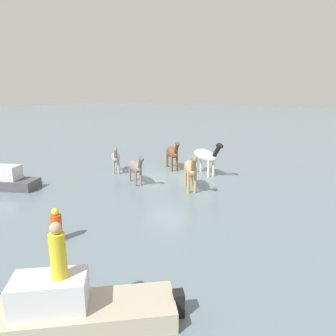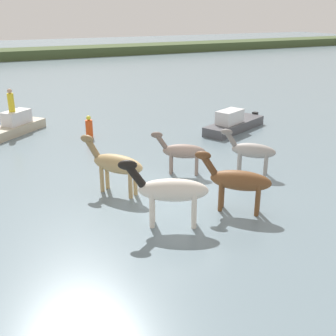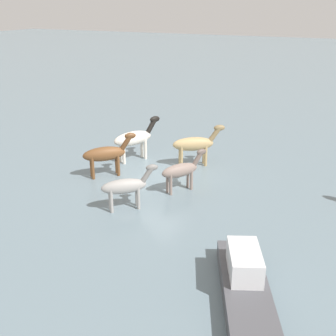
# 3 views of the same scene
# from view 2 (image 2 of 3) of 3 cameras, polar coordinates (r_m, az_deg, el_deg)

# --- Properties ---
(ground_plane) EXTENTS (171.97, 171.97, 0.00)m
(ground_plane) POSITION_cam_2_polar(r_m,az_deg,el_deg) (14.97, 2.24, -3.45)
(ground_plane) COLOR slate
(distant_shoreline) EXTENTS (154.77, 6.00, 2.40)m
(distant_shoreline) POSITION_cam_2_polar(r_m,az_deg,el_deg) (60.67, -20.85, 13.65)
(distant_shoreline) COLOR #40502D
(distant_shoreline) RESTS_ON ground_plane
(horse_lead) EXTENTS (2.06, 2.00, 1.93)m
(horse_lead) POSITION_cam_2_polar(r_m,az_deg,el_deg) (13.45, 9.43, -1.68)
(horse_lead) COLOR brown
(horse_lead) RESTS_ON ground_plane
(horse_pinto_flank) EXTENTS (1.98, 1.48, 1.68)m
(horse_pinto_flank) POSITION_cam_2_polar(r_m,az_deg,el_deg) (16.44, 1.92, 2.28)
(horse_pinto_flank) COLOR gray
(horse_pinto_flank) RESTS_ON ground_plane
(horse_chestnut_trailing) EXTENTS (2.53, 1.65, 2.08)m
(horse_chestnut_trailing) POSITION_cam_2_polar(r_m,az_deg,el_deg) (12.36, 0.27, -3.05)
(horse_chestnut_trailing) COLOR silver
(horse_chestnut_trailing) RESTS_ON ground_plane
(horse_dark_mare) EXTENTS (1.75, 1.87, 1.72)m
(horse_dark_mare) POSITION_cam_2_polar(r_m,az_deg,el_deg) (16.77, 11.26, 2.34)
(horse_dark_mare) COLOR #9E9993
(horse_dark_mare) RESTS_ON ground_plane
(horse_dun_straggler) EXTENTS (1.82, 2.30, 1.98)m
(horse_dun_straggler) POSITION_cam_2_polar(r_m,az_deg,el_deg) (14.72, -7.14, 0.57)
(horse_dun_straggler) COLOR tan
(horse_dun_straggler) RESTS_ON ground_plane
(boat_launch_far) EXTENTS (3.91, 3.57, 1.32)m
(boat_launch_far) POSITION_cam_2_polar(r_m,az_deg,el_deg) (23.40, -20.41, 5.02)
(boat_launch_far) COLOR #B7AD93
(boat_launch_far) RESTS_ON ground_plane
(boat_motor_center) EXTENTS (4.46, 2.83, 1.33)m
(boat_motor_center) POSITION_cam_2_polar(r_m,az_deg,el_deg) (22.98, 8.89, 5.82)
(boat_motor_center) COLOR #4C4C51
(boat_motor_center) RESTS_ON ground_plane
(person_boatman_standing) EXTENTS (0.32, 0.32, 1.19)m
(person_boatman_standing) POSITION_cam_2_polar(r_m,az_deg,el_deg) (23.22, -20.56, 8.50)
(person_boatman_standing) COLOR yellow
(person_boatman_standing) RESTS_ON boat_launch_far
(buoy_channel_marker) EXTENTS (0.36, 0.36, 1.14)m
(buoy_channel_marker) POSITION_cam_2_polar(r_m,az_deg,el_deg) (21.72, -10.66, 5.39)
(buoy_channel_marker) COLOR #E54C19
(buoy_channel_marker) RESTS_ON ground_plane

